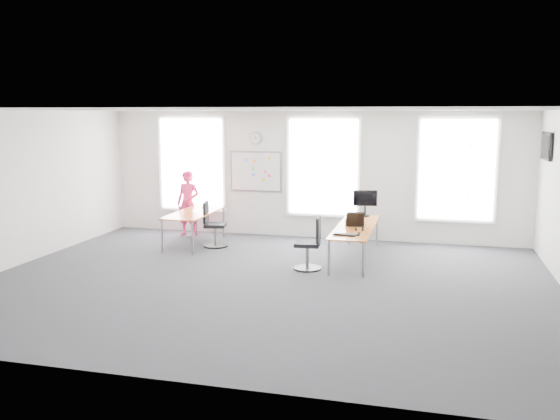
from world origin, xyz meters
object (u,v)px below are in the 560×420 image
(desk_left, at_px, (194,215))
(chair_left, at_px, (213,227))
(chair_right, at_px, (311,246))
(monitor, at_px, (365,201))
(desk_right, at_px, (356,228))
(person, at_px, (188,203))
(keyboard, at_px, (345,235))
(headphones, at_px, (359,229))

(desk_left, xyz_separation_m, chair_left, (0.48, -0.13, -0.24))
(desk_left, relative_size, chair_right, 2.00)
(chair_left, height_order, monitor, monitor)
(desk_right, height_order, desk_left, desk_left)
(desk_right, bearing_deg, person, 162.22)
(keyboard, bearing_deg, desk_left, 172.54)
(chair_left, bearing_deg, chair_right, -129.64)
(person, relative_size, headphones, 9.69)
(desk_right, relative_size, chair_left, 2.79)
(chair_right, relative_size, monitor, 1.74)
(desk_right, relative_size, headphones, 17.18)
(keyboard, bearing_deg, desk_right, 99.98)
(desk_left, height_order, chair_left, chair_left)
(headphones, bearing_deg, chair_left, -176.38)
(headphones, relative_size, monitor, 0.28)
(desk_left, bearing_deg, keyboard, -21.82)
(chair_right, xyz_separation_m, keyboard, (0.65, 0.05, 0.25))
(desk_right, xyz_separation_m, chair_left, (-3.22, 0.36, -0.20))
(headphones, bearing_deg, chair_right, -130.18)
(chair_left, bearing_deg, person, 34.42)
(chair_right, distance_m, keyboard, 0.70)
(chair_right, bearing_deg, monitor, 156.51)
(chair_right, relative_size, chair_left, 1.01)
(desk_left, distance_m, chair_right, 3.35)
(chair_right, relative_size, person, 0.64)
(chair_right, relative_size, keyboard, 2.32)
(person, xyz_separation_m, headphones, (4.36, -1.83, -0.06))
(keyboard, bearing_deg, person, 165.14)
(keyboard, bearing_deg, monitor, 100.97)
(chair_left, relative_size, person, 0.64)
(desk_left, relative_size, chair_left, 2.02)
(person, bearing_deg, desk_left, -53.91)
(desk_right, bearing_deg, keyboard, -94.38)
(desk_left, distance_m, monitor, 3.84)
(desk_left, xyz_separation_m, monitor, (3.76, 0.70, 0.35))
(chair_left, distance_m, monitor, 3.43)
(desk_left, bearing_deg, chair_right, -26.71)
(desk_right, relative_size, keyboard, 6.42)
(desk_right, distance_m, person, 4.44)
(headphones, bearing_deg, keyboard, -95.17)
(desk_right, bearing_deg, desk_left, 172.51)
(chair_left, relative_size, keyboard, 2.31)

